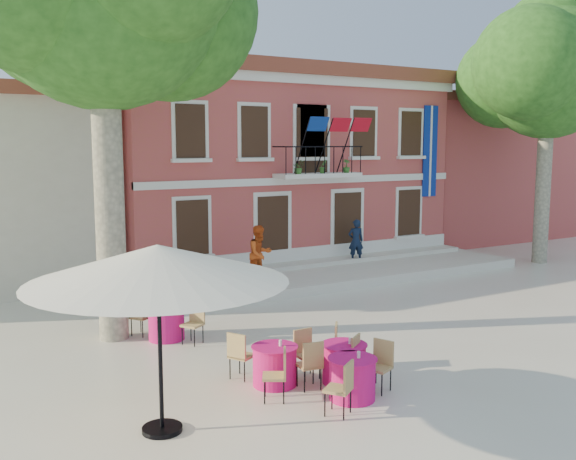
# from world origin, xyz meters

# --- Properties ---
(ground) EXTENTS (90.00, 90.00, 0.00)m
(ground) POSITION_xyz_m (0.00, 0.00, 0.00)
(ground) COLOR beige
(ground) RESTS_ON ground
(main_building) EXTENTS (13.50, 9.59, 7.50)m
(main_building) POSITION_xyz_m (2.00, 9.99, 3.78)
(main_building) COLOR #B64147
(main_building) RESTS_ON ground
(neighbor_east) EXTENTS (9.40, 9.40, 6.40)m
(neighbor_east) POSITION_xyz_m (14.00, 11.00, 3.22)
(neighbor_east) COLOR #B64147
(neighbor_east) RESTS_ON ground
(terrace) EXTENTS (14.00, 3.40, 0.30)m
(terrace) POSITION_xyz_m (2.00, 4.40, 0.15)
(terrace) COLOR silver
(terrace) RESTS_ON ground
(plane_tree_east) EXTENTS (4.96, 4.96, 9.74)m
(plane_tree_east) POSITION_xyz_m (10.60, 2.87, 7.20)
(plane_tree_east) COLOR #A59E84
(plane_tree_east) RESTS_ON ground
(patio_umbrella) EXTENTS (4.10, 4.10, 3.05)m
(patio_umbrella) POSITION_xyz_m (-7.19, -3.91, 2.74)
(patio_umbrella) COLOR black
(patio_umbrella) RESTS_ON ground
(pedestrian_navy) EXTENTS (0.67, 0.55, 1.57)m
(pedestrian_navy) POSITION_xyz_m (3.49, 5.28, 1.09)
(pedestrian_navy) COLOR #0F1B33
(pedestrian_navy) RESTS_ON terrace
(pedestrian_orange) EXTENTS (0.98, 0.82, 1.79)m
(pedestrian_orange) POSITION_xyz_m (-1.17, 3.99, 1.20)
(pedestrian_orange) COLOR #D95019
(pedestrian_orange) RESTS_ON terrace
(cafe_table_0) EXTENTS (1.73, 1.86, 0.95)m
(cafe_table_0) POSITION_xyz_m (-3.42, -3.65, 0.43)
(cafe_table_0) COLOR #C71273
(cafe_table_0) RESTS_ON ground
(cafe_table_1) EXTENTS (1.82, 1.44, 0.95)m
(cafe_table_1) POSITION_xyz_m (-3.76, -4.39, 0.42)
(cafe_table_1) COLOR #C71273
(cafe_table_1) RESTS_ON ground
(cafe_table_2) EXTENTS (1.62, 1.87, 0.95)m
(cafe_table_2) POSITION_xyz_m (-4.64, -3.08, 0.43)
(cafe_table_2) COLOR #C71273
(cafe_table_2) RESTS_ON ground
(cafe_table_3) EXTENTS (1.38, 1.85, 0.95)m
(cafe_table_3) POSITION_xyz_m (-5.42, 0.74, 0.42)
(cafe_table_3) COLOR #C71273
(cafe_table_3) RESTS_ON ground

